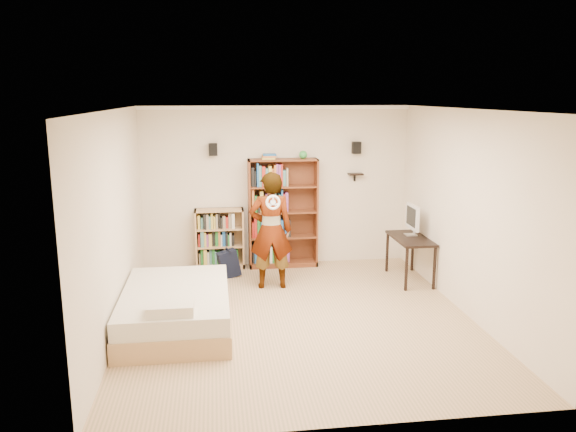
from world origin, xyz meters
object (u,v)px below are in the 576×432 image
low_bookshelf (220,239)px  person (271,230)px  tall_bookshelf (283,213)px  computer_desk (410,259)px  daybed (176,304)px

low_bookshelf → person: bearing=-54.9°
tall_bookshelf → computer_desk: tall_bookshelf is taller
low_bookshelf → daybed: size_ratio=0.49×
low_bookshelf → computer_desk: (2.96, -1.04, -0.16)m
daybed → computer_desk: bearing=21.2°
low_bookshelf → computer_desk: size_ratio=0.99×
daybed → low_bookshelf: bearing=76.4°
computer_desk → tall_bookshelf: bearing=151.6°
low_bookshelf → person: person is taller
daybed → person: bearing=44.7°
tall_bookshelf → person: tall_bookshelf is taller
person → low_bookshelf: bearing=-52.8°
tall_bookshelf → daybed: tall_bookshelf is taller
computer_desk → person: bearing=-178.9°
computer_desk → person: (-2.20, -0.04, 0.54)m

